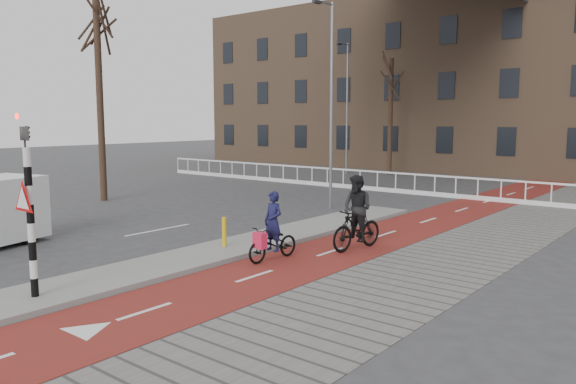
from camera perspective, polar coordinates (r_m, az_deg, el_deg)
The scene contains 14 objects.
ground at distance 12.61m, azimuth -14.78°, elevation -9.07°, with size 120.00×120.00×0.00m, color #38383A.
bike_lane at distance 19.33m, azimuth 12.80°, elevation -3.26°, with size 2.50×60.00×0.01m, color maroon.
sidewalk at distance 18.30m, azimuth 20.71°, elevation -4.15°, with size 3.00×60.00×0.01m, color slate.
curb_island at distance 15.67m, azimuth -4.43°, elevation -5.37°, with size 1.80×16.00×0.12m, color gray.
traffic_signal at distance 11.69m, azimuth -24.87°, elevation -0.83°, with size 0.80×0.80×3.68m.
bollard at distance 15.22m, azimuth -6.49°, elevation -4.03°, with size 0.12×0.12×0.79m, color #E6B50C.
cyclist_near at distance 14.06m, azimuth -1.54°, elevation -4.64°, with size 0.69×1.67×1.74m.
cyclist_far at distance 15.25m, azimuth 7.03°, elevation -2.75°, with size 0.96×1.96×2.03m.
railing at distance 28.46m, azimuth 7.32°, elevation 0.88°, with size 28.00×0.10×0.99m.
townhouse_row at distance 41.36m, azimuth 21.25°, elevation 12.89°, with size 46.00×10.00×15.90m.
tree_left at distance 25.54m, azimuth -18.58°, elevation 9.21°, with size 0.29×0.29×8.98m, color black.
tree_mid at distance 36.14m, azimuth 10.35°, elevation 7.49°, with size 0.29×0.29×7.28m, color black.
streetlight_near at distance 22.08m, azimuth 4.43°, elevation 8.54°, with size 0.12×0.12×7.92m, color slate.
streetlight_left at distance 36.37m, azimuth 6.02°, elevation 8.34°, with size 0.12×0.12×8.25m, color slate.
Camera 1 is at (9.82, -7.09, 3.53)m, focal length 35.00 mm.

